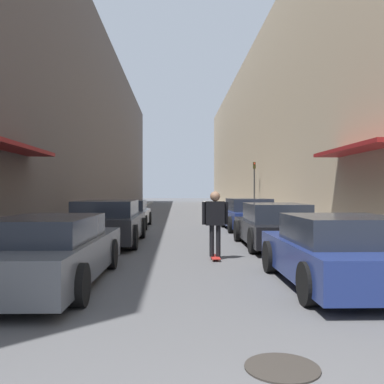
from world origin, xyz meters
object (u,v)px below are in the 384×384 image
Objects in this scene: parked_car_left_0 at (51,251)px; parked_car_left_1 at (108,223)px; parked_car_left_2 at (126,214)px; manhole_cover at (282,368)px; parked_car_right_2 at (248,215)px; traffic_light at (254,182)px; parked_car_right_0 at (339,252)px; parked_car_right_1 at (274,226)px; skateboarder at (215,218)px.

parked_car_left_0 is 5.84m from parked_car_left_1.
parked_car_left_2 is at bearing 91.11° from parked_car_left_1.
manhole_cover is at bearing -48.74° from parked_car_left_0.
parked_car_right_2 is (5.21, 10.35, 0.04)m from parked_car_left_0.
parked_car_left_0 is at bearing -109.40° from traffic_light.
parked_car_right_2 reaches higher than manhole_cover.
parked_car_right_0 is at bearing -3.23° from parked_car_left_0.
parked_car_right_1 reaches higher than parked_car_left_2.
parked_car_right_2 is (5.15, 4.51, -0.02)m from parked_car_left_1.
parked_car_left_0 is 1.18× the size of parked_car_right_0.
traffic_light reaches higher than manhole_cover.
parked_car_right_2 is (0.13, 5.43, 0.02)m from parked_car_right_1.
traffic_light is at bearing 80.16° from manhole_cover.
parked_car_left_1 is (0.07, 5.84, 0.07)m from parked_car_left_0.
manhole_cover is (3.18, -3.63, -0.59)m from parked_car_left_0.
parked_car_right_2 is 6.23× the size of manhole_cover.
parked_car_left_2 reaches higher than parked_car_right_0.
parked_car_left_1 is at bearing -88.89° from parked_car_left_2.
parked_car_right_1 is 6.46× the size of manhole_cover.
parked_car_left_1 is 1.16× the size of parked_car_right_0.
parked_car_right_2 is at bearing 41.23° from parked_car_left_1.
parked_car_right_2 is 14.14m from manhole_cover.
skateboarder reaches higher than parked_car_left_2.
parked_car_right_1 is (5.08, 4.92, 0.03)m from parked_car_left_0.
parked_car_right_0 is 3.53m from skateboarder.
parked_car_left_2 is 1.08× the size of parked_car_right_2.
traffic_light reaches higher than parked_car_left_1.
skateboarder reaches higher than parked_car_right_2.
manhole_cover is (-2.03, -13.98, -0.63)m from parked_car_right_2.
traffic_light is (7.56, 9.53, 1.68)m from parked_car_left_2.
parked_car_left_2 is 2.87× the size of skateboarder.
parked_car_left_2 reaches higher than parked_car_left_0.
parked_car_right_1 is 5.43m from parked_car_right_2.
parked_car_right_1 is at bearing 44.09° from parked_car_left_0.
parked_car_right_1 reaches higher than parked_car_right_0.
skateboarder is (3.13, 2.68, 0.41)m from parked_car_left_0.
parked_car_right_0 is at bearing -90.78° from parked_car_right_1.
parked_car_left_1 is at bearing 169.58° from parked_car_right_1.
parked_car_left_0 is 1.01× the size of parked_car_left_1.
parked_car_right_2 is 1.25× the size of traffic_light.
traffic_light is at bearing 64.32° from parked_car_left_1.
skateboarder is at bearing 40.60° from parked_car_left_0.
parked_car_left_1 is at bearing -138.77° from parked_car_right_2.
parked_car_left_1 is 6.81× the size of manhole_cover.
traffic_light is (7.51, 21.32, 1.68)m from parked_car_left_0.
parked_car_left_2 is 6.73× the size of manhole_cover.
parked_car_right_0 is at bearing -57.63° from skateboarder.
parked_car_right_0 is 10.64m from parked_car_right_2.
manhole_cover is (-1.83, -3.34, -0.59)m from parked_car_right_0.
skateboarder is (3.06, -3.16, 0.34)m from parked_car_left_1.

